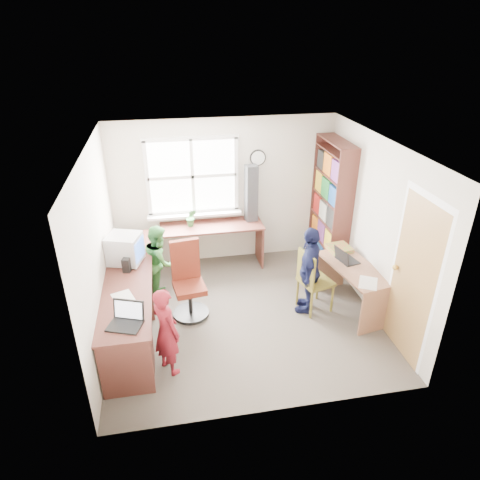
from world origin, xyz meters
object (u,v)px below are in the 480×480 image
(wooden_chair, at_px, (312,279))
(person_red, at_px, (166,331))
(right_desk, at_px, (353,278))
(laptop_right, at_px, (345,258))
(laptop_left, at_px, (127,319))
(potted_plant, at_px, (191,218))
(bookshelf, at_px, (330,208))
(person_navy, at_px, (309,270))
(crt_monitor, at_px, (125,249))
(swivel_chair, at_px, (188,284))
(person_green, at_px, (160,261))
(l_desk, at_px, (145,310))
(cd_tower, at_px, (251,193))

(wooden_chair, bearing_deg, person_red, -172.96)
(right_desk, distance_m, wooden_chair, 0.59)
(laptop_right, bearing_deg, laptop_left, 94.65)
(person_red, bearing_deg, laptop_left, 59.19)
(laptop_right, bearing_deg, potted_plant, 41.83)
(laptop_left, bearing_deg, wooden_chair, 39.83)
(bookshelf, bearing_deg, person_navy, -121.24)
(laptop_left, height_order, potted_plant, potted_plant)
(person_red, bearing_deg, laptop_right, -104.29)
(bookshelf, bearing_deg, potted_plant, 173.10)
(potted_plant, bearing_deg, wooden_chair, -44.61)
(wooden_chair, distance_m, laptop_right, 0.56)
(right_desk, bearing_deg, laptop_left, -175.57)
(crt_monitor, bearing_deg, swivel_chair, 1.06)
(laptop_left, xyz_separation_m, potted_plant, (0.89, 2.36, 0.09))
(wooden_chair, height_order, person_green, person_green)
(right_desk, bearing_deg, person_green, 151.99)
(l_desk, height_order, cd_tower, cd_tower)
(bookshelf, relative_size, person_navy, 1.64)
(cd_tower, bearing_deg, laptop_left, -135.66)
(swivel_chair, xyz_separation_m, laptop_right, (2.19, -0.14, 0.26))
(laptop_right, xyz_separation_m, potted_plant, (-2.03, 1.40, 0.17))
(person_navy, bearing_deg, person_red, -42.24)
(potted_plant, distance_m, person_red, 2.41)
(l_desk, xyz_separation_m, bookshelf, (2.96, 1.47, 0.55))
(person_green, height_order, person_navy, person_navy)
(potted_plant, height_order, person_red, person_red)
(laptop_right, distance_m, person_navy, 0.56)
(swivel_chair, distance_m, crt_monitor, 0.97)
(crt_monitor, height_order, laptop_left, crt_monitor)
(l_desk, xyz_separation_m, wooden_chair, (2.26, 0.23, 0.06))
(laptop_right, distance_m, person_red, 2.69)
(bookshelf, distance_m, laptop_left, 3.76)
(swivel_chair, height_order, potted_plant, swivel_chair)
(laptop_left, relative_size, laptop_right, 1.20)
(right_desk, bearing_deg, laptop_right, 103.08)
(l_desk, bearing_deg, person_red, -67.18)
(right_desk, xyz_separation_m, wooden_chair, (-0.58, 0.06, 0.02))
(swivel_chair, height_order, wooden_chair, swivel_chair)
(swivel_chair, relative_size, person_red, 0.97)
(person_red, relative_size, person_green, 0.99)
(bookshelf, bearing_deg, person_green, -170.41)
(bookshelf, distance_m, wooden_chair, 1.50)
(bookshelf, bearing_deg, person_red, -142.61)
(swivel_chair, bearing_deg, person_navy, -15.72)
(potted_plant, bearing_deg, bookshelf, -6.90)
(bookshelf, relative_size, crt_monitor, 4.10)
(potted_plant, distance_m, person_green, 0.96)
(right_desk, height_order, laptop_right, laptop_right)
(crt_monitor, distance_m, person_red, 1.47)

